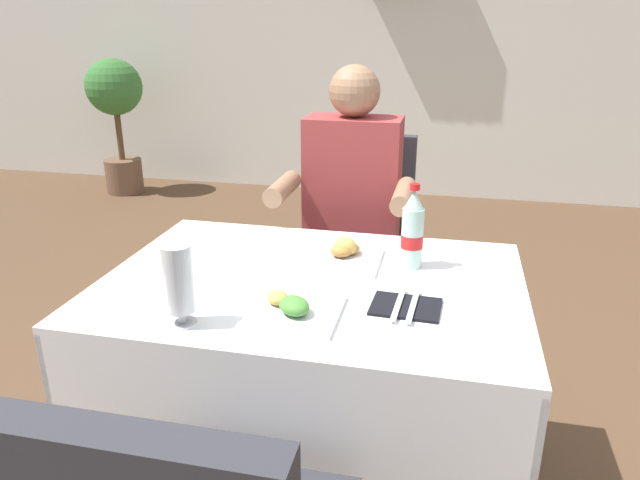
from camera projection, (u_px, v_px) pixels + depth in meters
ground_plane at (319, 471)px, 1.96m from camera, size 11.00×11.00×0.00m
back_wall at (418, 0)px, 4.62m from camera, size 11.00×0.12×3.12m
main_dining_table at (312, 335)px, 1.68m from camera, size 1.14×0.81×0.74m
chair_far_diner_seat at (357, 242)px, 2.41m from camera, size 0.44×0.50×0.97m
seated_diner_far at (350, 214)px, 2.26m from camera, size 0.50×0.46×1.26m
plate_near_camera at (293, 309)px, 1.42m from camera, size 0.22×0.22×0.05m
plate_far_diner at (344, 254)px, 1.75m from camera, size 0.22×0.22×0.07m
beer_glass_left at (179, 284)px, 1.35m from camera, size 0.07×0.07×0.20m
cola_bottle_primary at (412, 231)px, 1.67m from camera, size 0.06×0.06×0.25m
napkin_cutlery_set at (406, 306)px, 1.46m from camera, size 0.18×0.19×0.01m
potted_plant_corner at (116, 108)px, 4.91m from camera, size 0.46×0.46×1.13m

